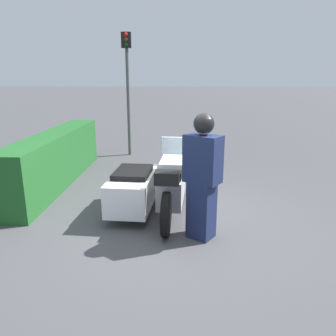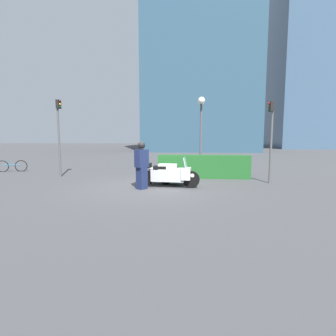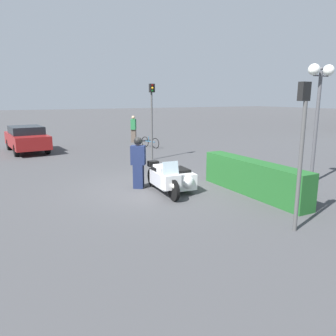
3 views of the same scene
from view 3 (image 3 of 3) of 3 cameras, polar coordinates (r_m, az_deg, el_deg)
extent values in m
plane|color=#424244|center=(11.19, -2.76, -3.43)|extent=(160.00, 160.00, 0.00)
cylinder|color=black|center=(9.69, 1.02, -3.93)|extent=(0.64, 0.14, 0.64)
cylinder|color=black|center=(11.27, -2.79, -1.63)|extent=(0.64, 0.14, 0.64)
cylinder|color=black|center=(10.89, 1.69, -2.50)|extent=(0.50, 0.13, 0.50)
cube|color=#B7B7BC|center=(10.44, -1.03, -2.01)|extent=(1.28, 0.47, 0.45)
cube|color=white|center=(10.37, -1.04, -0.27)|extent=(0.71, 0.41, 0.24)
cube|color=black|center=(10.63, -1.64, -0.07)|extent=(0.53, 0.40, 0.12)
cube|color=white|center=(9.79, 0.58, -2.43)|extent=(0.36, 0.54, 0.44)
cube|color=silver|center=(9.74, 0.47, 0.00)|extent=(0.15, 0.50, 0.40)
sphere|color=white|center=(9.61, 1.14, -3.13)|extent=(0.18, 0.18, 0.18)
cube|color=white|center=(10.81, 1.83, -1.80)|extent=(1.46, 0.74, 0.50)
sphere|color=white|center=(10.28, 3.28, -2.40)|extent=(0.48, 0.48, 0.48)
cube|color=black|center=(10.74, 1.84, -0.30)|extent=(0.82, 0.60, 0.09)
cube|color=black|center=(11.06, -2.60, 0.77)|extent=(0.26, 0.36, 0.18)
cube|color=#192347|center=(11.09, -5.15, -1.45)|extent=(0.42, 0.44, 0.81)
cube|color=#192347|center=(10.94, -5.22, 2.25)|extent=(0.50, 0.55, 0.64)
sphere|color=tan|center=(10.87, -5.27, 4.49)|extent=(0.22, 0.22, 0.22)
sphere|color=black|center=(10.87, -5.27, 4.69)|extent=(0.27, 0.27, 0.27)
cube|color=#1E5623|center=(10.65, 14.55, -1.64)|extent=(4.24, 0.62, 1.07)
cylinder|color=#4C4C51|center=(12.53, 24.34, 6.20)|extent=(0.12, 0.12, 3.87)
cylinder|color=#4C4C51|center=(12.51, 25.08, 14.35)|extent=(0.05, 0.72, 0.05)
sphere|color=white|center=(12.81, 26.17, 15.03)|extent=(0.38, 0.38, 0.38)
sphere|color=white|center=(12.23, 24.09, 15.40)|extent=(0.38, 0.38, 0.38)
sphere|color=#4C4C51|center=(12.52, 25.17, 15.39)|extent=(0.12, 0.12, 0.12)
cylinder|color=#4C4C4C|center=(7.82, 21.98, -0.08)|extent=(0.09, 0.09, 2.93)
cube|color=black|center=(7.70, 22.64, 12.21)|extent=(0.15, 0.27, 0.40)
sphere|color=red|center=(7.75, 22.30, 13.20)|extent=(0.11, 0.11, 0.11)
sphere|color=#462D06|center=(7.75, 22.22, 12.24)|extent=(0.11, 0.11, 0.11)
sphere|color=#07350F|center=(7.75, 22.14, 11.28)|extent=(0.11, 0.11, 0.11)
cylinder|color=#4C4C4C|center=(16.03, -2.84, 7.20)|extent=(0.09, 0.09, 3.25)
cube|color=black|center=(15.92, -2.83, 13.74)|extent=(0.15, 0.26, 0.40)
sphere|color=#410707|center=(15.86, -2.73, 14.21)|extent=(0.11, 0.11, 0.11)
sphere|color=orange|center=(15.86, -2.72, 13.75)|extent=(0.11, 0.11, 0.11)
sphere|color=#07350F|center=(15.86, -2.72, 13.28)|extent=(0.11, 0.11, 0.11)
cube|color=maroon|center=(20.07, -23.35, 4.50)|extent=(4.34, 2.13, 0.71)
cube|color=black|center=(20.01, -23.49, 6.09)|extent=(2.32, 1.81, 0.42)
cylinder|color=black|center=(21.28, -25.95, 3.69)|extent=(0.66, 0.27, 0.64)
cylinder|color=black|center=(21.52, -21.84, 4.12)|extent=(0.66, 0.27, 0.64)
cylinder|color=black|center=(18.72, -24.92, 2.78)|extent=(0.66, 0.27, 0.64)
cylinder|color=black|center=(18.99, -20.27, 3.28)|extent=(0.66, 0.27, 0.64)
cube|color=brown|center=(22.69, -6.00, 5.60)|extent=(0.47, 0.45, 0.88)
cube|color=#26723F|center=(22.61, -6.04, 7.58)|extent=(0.60, 0.53, 0.69)
sphere|color=tan|center=(22.58, -6.07, 8.76)|extent=(0.24, 0.24, 0.24)
torus|color=black|center=(19.80, -2.21, 4.32)|extent=(0.63, 0.23, 0.65)
torus|color=black|center=(20.51, -4.01, 4.57)|extent=(0.63, 0.23, 0.65)
cylinder|color=#2D668C|center=(20.14, -3.13, 4.62)|extent=(0.83, 0.29, 0.05)
cylinder|color=#2D668C|center=(20.23, -3.40, 5.08)|extent=(0.04, 0.04, 0.31)
camera|label=1|loc=(14.88, -10.58, 8.76)|focal=35.00mm
camera|label=2|loc=(9.70, -60.13, -0.70)|focal=28.00mm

